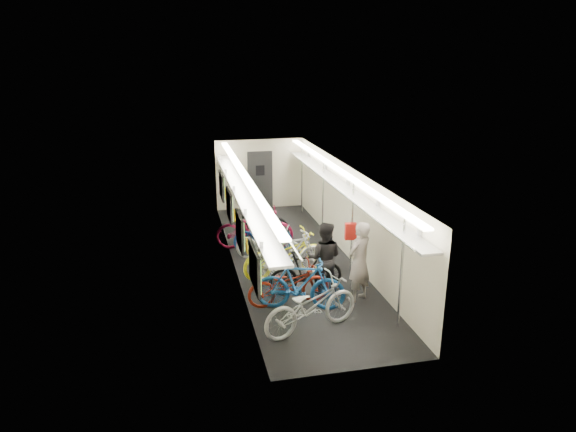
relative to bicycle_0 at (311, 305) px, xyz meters
name	(u,v)px	position (x,y,z in m)	size (l,w,h in m)	color
train_car_shell	(273,193)	(0.08, 4.28, 1.12)	(10.00, 10.00, 10.00)	black
bicycle_0	(311,305)	(0.00, 0.00, 0.00)	(0.71, 2.04, 1.07)	#B0B1B5
bicycle_1	(300,284)	(0.01, 0.91, 0.03)	(0.53, 1.88, 1.13)	#194F96
bicycle_2	(289,284)	(-0.18, 1.16, -0.07)	(0.62, 1.78, 0.93)	maroon
bicycle_3	(306,271)	(0.32, 1.64, -0.02)	(0.48, 1.72, 1.03)	black
bicycle_4	(285,254)	(0.06, 2.63, 0.02)	(0.74, 2.12, 1.11)	yellow
bicycle_5	(289,255)	(0.14, 2.52, 0.04)	(0.54, 1.92, 1.16)	silver
bicycle_6	(269,244)	(-0.14, 3.71, -0.08)	(0.61, 1.75, 0.92)	#A0A1A5
bicycle_7	(263,235)	(-0.18, 4.34, -0.06)	(0.45, 1.59, 0.96)	navy
bicycle_8	(255,228)	(-0.35, 4.70, 0.02)	(0.74, 2.13, 1.12)	maroon
bicycle_9	(262,221)	(0.00, 5.54, -0.06)	(0.45, 1.59, 0.96)	black
passenger_near	(359,262)	(1.33, 1.06, 0.35)	(0.65, 0.43, 1.78)	gray
passenger_mid	(324,258)	(0.72, 1.59, 0.28)	(0.80, 0.62, 1.64)	black
backpack	(351,231)	(1.43, 1.91, 0.74)	(0.26, 0.14, 0.38)	red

